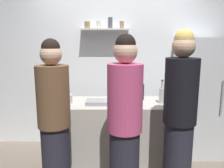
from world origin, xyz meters
TOP-DOWN VIEW (x-y plane):
  - back_wall_assembly at (-0.00, 1.25)m, footprint 4.80×0.32m
  - refrigerator at (1.25, 0.85)m, footprint 0.67×0.64m
  - counter at (-0.04, 0.52)m, footprint 1.69×0.66m
  - baking_pan at (-0.21, 0.44)m, footprint 0.34×0.24m
  - utensil_holder at (-0.63, 0.48)m, footprint 0.12×0.12m
  - wine_bottle_pale_glass at (0.61, 0.47)m, footprint 0.07×0.07m
  - wine_bottle_dark_glass at (0.37, 0.66)m, footprint 0.08×0.08m
  - water_bottle_plastic at (-0.79, 0.30)m, footprint 0.09×0.09m
  - person_brown_jacket at (-0.65, -0.15)m, footprint 0.34×0.34m
  - person_pink_top at (0.08, -0.32)m, footprint 0.34×0.34m
  - person_blonde at (0.66, -0.16)m, footprint 0.34×0.34m

SIDE VIEW (x-z plane):
  - counter at x=-0.04m, z-range 0.00..0.88m
  - person_brown_jacket at x=-0.65m, z-range -0.01..1.71m
  - refrigerator at x=1.25m, z-range 0.00..1.73m
  - person_pink_top at x=0.08m, z-range 0.00..1.75m
  - person_blonde at x=0.66m, z-range 0.00..1.81m
  - baking_pan at x=-0.21m, z-range 0.88..0.93m
  - utensil_holder at x=-0.63m, z-range 0.83..1.04m
  - water_bottle_plastic at x=-0.79m, z-range 0.86..1.11m
  - wine_bottle_pale_glass at x=0.61m, z-range 0.84..1.15m
  - wine_bottle_dark_glass at x=0.37m, z-range 0.84..1.16m
  - back_wall_assembly at x=0.00m, z-range 0.00..2.60m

